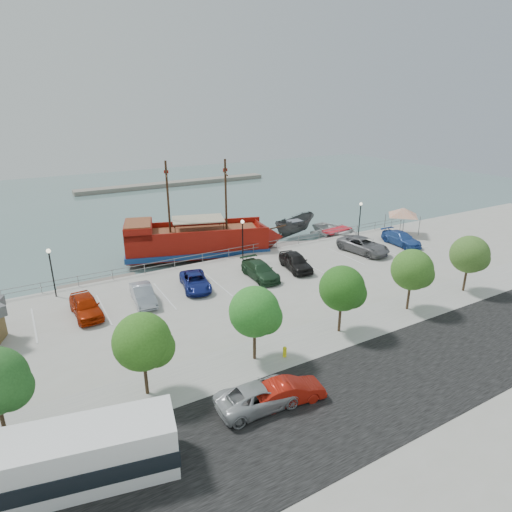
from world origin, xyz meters
TOP-DOWN VIEW (x-y plane):
  - ground at (0.00, 0.00)m, footprint 160.00×160.00m
  - land_slab at (0.00, -21.00)m, footprint 100.00×58.00m
  - street at (0.00, -16.00)m, footprint 100.00×8.00m
  - sidewalk at (0.00, -10.00)m, footprint 100.00×4.00m
  - seawall_railing at (0.00, 7.80)m, footprint 50.00×0.06m
  - far_shore at (10.00, 55.00)m, footprint 40.00×3.00m
  - pirate_ship at (-1.58, 11.58)m, footprint 18.30×9.84m
  - patrol_boat at (10.95, 12.85)m, footprint 7.05×3.91m
  - speedboat at (15.42, 9.75)m, footprint 6.09×7.80m
  - dock_west at (-14.12, 9.20)m, footprint 7.24×2.13m
  - dock_mid at (9.36, 9.20)m, footprint 7.97×5.13m
  - dock_east at (14.75, 9.20)m, footprint 7.22×3.21m
  - canopy_tent at (21.34, 4.66)m, footprint 4.70×4.70m
  - street_van at (-10.00, -14.08)m, footprint 4.99×2.46m
  - street_sedan at (-8.41, -14.55)m, footprint 4.21×2.03m
  - shuttle_bus at (-18.79, -14.50)m, footprint 7.91×4.15m
  - fire_hydrant at (-6.21, -10.80)m, footprint 0.27×0.27m
  - lamp_post_left at (-18.00, 6.50)m, footprint 0.36×0.36m
  - lamp_post_mid at (0.00, 6.50)m, footprint 0.36×0.36m
  - lamp_post_right at (16.00, 6.50)m, footprint 0.36×0.36m
  - tree_b at (-14.85, -10.07)m, footprint 3.30×3.20m
  - tree_c at (-7.85, -10.07)m, footprint 3.30×3.20m
  - tree_d at (-0.85, -10.07)m, footprint 3.30×3.20m
  - tree_e at (6.15, -10.07)m, footprint 3.30×3.20m
  - tree_f at (13.15, -10.07)m, footprint 3.30×3.20m
  - parked_car_a at (-16.33, 1.63)m, footprint 2.11×4.80m
  - parked_car_b at (-11.88, 1.65)m, footprint 1.90×4.52m
  - parked_car_c at (-7.09, 2.16)m, footprint 3.11×5.14m
  - parked_car_d at (-0.90, 1.40)m, footprint 2.22×5.16m
  - parked_car_e at (3.20, 1.51)m, footprint 2.75×5.13m
  - parked_car_g at (12.46, 1.93)m, footprint 3.59×6.26m
  - parked_car_h at (18.12, 1.74)m, footprint 2.38×5.28m

SIDE VIEW (x-z plane):
  - ground at x=0.00m, z-range -1.00..-1.00m
  - dock_east at x=14.75m, z-range -1.00..-0.60m
  - dock_west at x=-14.12m, z-range -1.00..-0.59m
  - dock_mid at x=9.36m, z-range -1.00..-0.56m
  - land_slab at x=0.00m, z-range -1.20..0.00m
  - far_shore at x=10.00m, z-range -1.00..-0.20m
  - speedboat at x=15.42m, z-range -1.00..0.48m
  - street at x=0.00m, z-range -0.01..0.03m
  - sidewalk at x=0.00m, z-range -0.01..0.04m
  - patrol_boat at x=10.95m, z-range -1.00..1.58m
  - fire_hydrant at x=-6.21m, z-range 0.03..0.80m
  - seawall_railing at x=0.00m, z-range 0.03..1.03m
  - street_sedan at x=-8.41m, z-range 0.00..1.33m
  - parked_car_c at x=-7.09m, z-range 0.00..1.33m
  - street_van at x=-10.00m, z-range 0.00..1.36m
  - parked_car_b at x=-11.88m, z-range 0.00..1.45m
  - parked_car_d at x=-0.90m, z-range 0.00..1.48m
  - parked_car_h at x=18.12m, z-range 0.00..1.50m
  - parked_car_a at x=-16.33m, z-range 0.00..1.61m
  - parked_car_g at x=12.46m, z-range 0.00..1.64m
  - parked_car_e at x=3.20m, z-range 0.00..1.66m
  - pirate_ship at x=-1.58m, z-range -4.77..6.57m
  - shuttle_bus at x=-18.79m, z-range -0.04..2.61m
  - lamp_post_left at x=-18.00m, z-range 0.80..5.08m
  - lamp_post_mid at x=0.00m, z-range 0.80..5.08m
  - lamp_post_right at x=16.00m, z-range 0.80..5.08m
  - tree_b at x=-14.85m, z-range 0.80..5.80m
  - tree_c at x=-7.85m, z-range 0.80..5.80m
  - tree_d at x=-0.85m, z-range 0.80..5.80m
  - tree_e at x=6.15m, z-range 0.80..5.80m
  - tree_f at x=13.15m, z-range 0.80..5.80m
  - canopy_tent at x=21.34m, z-range 1.43..5.30m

